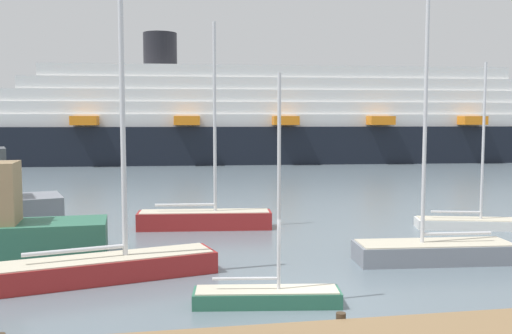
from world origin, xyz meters
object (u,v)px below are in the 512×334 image
Objects in this scene: sailboat_1 at (108,262)px; sailboat_3 at (267,294)px; cruise_ship at (277,121)px; sailboat_4 at (205,217)px; sailboat_0 at (472,221)px; sailboat_5 at (434,249)px.

sailboat_1 reaches higher than sailboat_3.
cruise_ship is (16.70, 50.75, 4.48)m from sailboat_1.
sailboat_4 is at bearing 102.00° from sailboat_3.
sailboat_0 is 45.07m from cruise_ship.
sailboat_1 reaches higher than sailboat_0.
sailboat_3 is 0.66× the size of sailboat_5.
sailboat_5 reaches higher than sailboat_0.
sailboat_0 is at bearing 5.13° from sailboat_1.
sailboat_5 is at bearing -115.54° from sailboat_0.
sailboat_3 is (4.69, -3.53, -0.23)m from sailboat_1.
cruise_ship is (-0.02, 44.83, 4.65)m from sailboat_0.
sailboat_3 is (-12.02, -9.46, -0.06)m from sailboat_0.
sailboat_1 reaches higher than sailboat_5.
sailboat_5 reaches higher than sailboat_4.
sailboat_4 is at bearing -40.68° from sailboat_5.
sailboat_5 is (7.87, -8.01, -0.07)m from sailboat_4.
sailboat_4 is at bearing 50.21° from sailboat_1.
sailboat_3 is 0.67× the size of sailboat_4.
sailboat_5 is (-4.91, -5.67, 0.10)m from sailboat_0.
sailboat_0 is at bearing -126.10° from sailboat_5.
sailboat_1 is 9.16m from sailboat_4.
cruise_ship reaches higher than sailboat_4.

